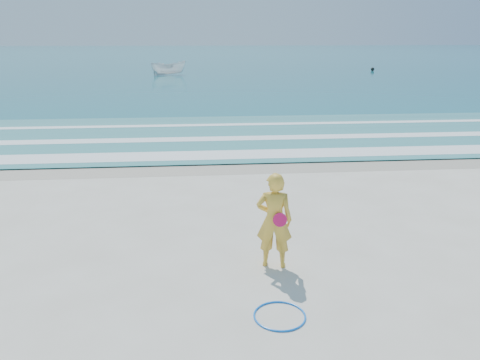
{
  "coord_description": "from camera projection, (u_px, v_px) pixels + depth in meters",
  "views": [
    {
      "loc": [
        -0.54,
        -6.87,
        4.4
      ],
      "look_at": [
        0.44,
        4.0,
        1.0
      ],
      "focal_mm": 35.0,
      "sensor_mm": 36.0,
      "label": 1
    }
  ],
  "objects": [
    {
      "name": "ground",
      "position": [
        235.0,
        307.0,
        7.88
      ],
      "size": [
        400.0,
        400.0,
        0.0
      ],
      "primitive_type": "plane",
      "color": "silver",
      "rests_on": "ground"
    },
    {
      "name": "wet_sand",
      "position": [
        215.0,
        165.0,
        16.44
      ],
      "size": [
        400.0,
        2.4,
        0.0
      ],
      "primitive_type": "cube",
      "color": "#B2A893",
      "rests_on": "ground"
    },
    {
      "name": "ocean",
      "position": [
        199.0,
        55.0,
        107.73
      ],
      "size": [
        400.0,
        190.0,
        0.04
      ],
      "primitive_type": "cube",
      "color": "#19727F",
      "rests_on": "ground"
    },
    {
      "name": "shallow",
      "position": [
        211.0,
        135.0,
        21.18
      ],
      "size": [
        400.0,
        10.0,
        0.01
      ],
      "primitive_type": "cube",
      "color": "#59B7AD",
      "rests_on": "ocean"
    },
    {
      "name": "foam_near",
      "position": [
        213.0,
        155.0,
        17.66
      ],
      "size": [
        400.0,
        1.4,
        0.01
      ],
      "primitive_type": "cube",
      "color": "white",
      "rests_on": "shallow"
    },
    {
      "name": "foam_mid",
      "position": [
        211.0,
        139.0,
        20.42
      ],
      "size": [
        400.0,
        0.9,
        0.01
      ],
      "primitive_type": "cube",
      "color": "white",
      "rests_on": "shallow"
    },
    {
      "name": "foam_far",
      "position": [
        209.0,
        125.0,
        23.56
      ],
      "size": [
        400.0,
        0.6,
        0.01
      ],
      "primitive_type": "cube",
      "color": "white",
      "rests_on": "shallow"
    },
    {
      "name": "hoop",
      "position": [
        280.0,
        316.0,
        7.62
      ],
      "size": [
        0.87,
        0.87,
        0.03
      ],
      "primitive_type": "torus",
      "rotation": [
        0.0,
        0.0,
        -0.0
      ],
      "color": "blue",
      "rests_on": "ground"
    },
    {
      "name": "boat",
      "position": [
        169.0,
        68.0,
        52.68
      ],
      "size": [
        4.23,
        2.52,
        1.53
      ],
      "primitive_type": "imported",
      "rotation": [
        0.0,
        0.0,
        1.85
      ],
      "color": "white",
      "rests_on": "ocean"
    },
    {
      "name": "buoy",
      "position": [
        373.0,
        69.0,
        58.72
      ],
      "size": [
        0.45,
        0.45,
        0.45
      ],
      "primitive_type": "sphere",
      "color": "black",
      "rests_on": "ocean"
    },
    {
      "name": "woman",
      "position": [
        274.0,
        220.0,
        9.04
      ],
      "size": [
        0.78,
        0.6,
        1.92
      ],
      "color": "gold",
      "rests_on": "ground"
    }
  ]
}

